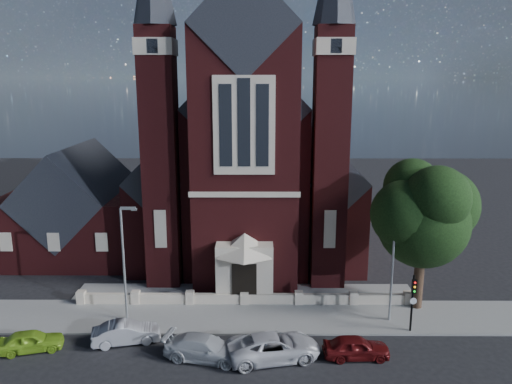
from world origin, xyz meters
TOP-DOWN VIEW (x-y plane):
  - ground at (0.00, 15.00)m, footprint 120.00×120.00m
  - pavement_strip at (0.00, 4.50)m, footprint 60.00×5.00m
  - forecourt_paving at (0.00, 8.50)m, footprint 26.00×3.00m
  - forecourt_wall at (0.00, 6.50)m, footprint 24.00×0.40m
  - church at (-0.00, 22.94)m, footprint 20.01×34.90m
  - parish_hall at (-16.00, 18.00)m, footprint 12.00×12.20m
  - street_tree at (12.60, 5.71)m, footprint 6.40×6.60m
  - street_lamp_left at (-7.91, 4.00)m, footprint 1.16×0.22m
  - street_lamp_right at (10.09, 4.00)m, footprint 1.16×0.22m
  - traffic_signal at (11.00, 2.43)m, footprint 0.28×0.42m
  - car_lime_van at (-12.86, 0.11)m, footprint 4.07×2.49m
  - car_silver_a at (-7.27, 1.06)m, footprint 4.44×2.47m
  - car_silver_b at (-2.13, -0.77)m, footprint 5.25×3.05m
  - car_white_suv at (1.94, -0.70)m, footprint 5.97×3.69m
  - car_dark_red at (6.85, -0.56)m, footprint 4.01×1.74m

SIDE VIEW (x-z plane):
  - ground at x=0.00m, z-range 0.00..0.00m
  - pavement_strip at x=0.00m, z-range -0.06..0.06m
  - forecourt_paving at x=0.00m, z-range -0.07..0.07m
  - forecourt_wall at x=0.00m, z-range -0.45..0.45m
  - car_lime_van at x=-12.86m, z-range 0.00..1.30m
  - car_dark_red at x=6.85m, z-range 0.00..1.35m
  - car_silver_a at x=-7.27m, z-range 0.00..1.39m
  - car_silver_b at x=-2.13m, z-range 0.00..1.43m
  - car_white_suv at x=1.94m, z-range 0.00..1.54m
  - traffic_signal at x=11.00m, z-range 0.58..4.58m
  - parish_hall at x=-16.00m, z-range -1.11..9.13m
  - street_lamp_left at x=-7.91m, z-range 0.55..8.64m
  - street_lamp_right at x=10.09m, z-range 0.55..8.64m
  - street_tree at x=12.60m, z-range 1.61..12.31m
  - church at x=0.00m, z-range -6.41..22.79m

